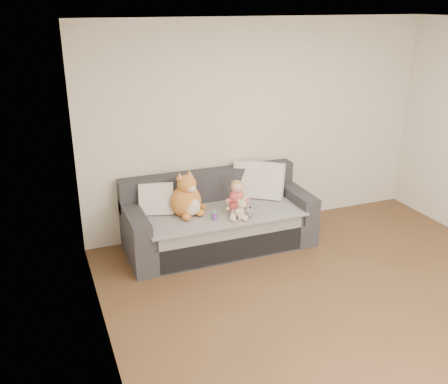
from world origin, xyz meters
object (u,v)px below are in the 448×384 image
Objects in this scene: teddy_bear at (242,210)px; sofa at (218,221)px; toddler at (237,200)px; sippy_cup at (214,215)px; plush_cat at (187,199)px.

sofa is at bearing 101.27° from teddy_bear.
toddler is 3.49× the size of sippy_cup.
teddy_bear is 2.08× the size of sippy_cup.
sippy_cup is at bearing -146.55° from toddler.
sofa is 4.04× the size of plush_cat.
plush_cat is (-0.39, -0.04, 0.36)m from sofa.
toddler is 0.34m from sippy_cup.
sofa reaches higher than sippy_cup.
toddler reaches higher than teddy_bear.
toddler is 0.57m from plush_cat.
toddler is 1.68× the size of teddy_bear.
sofa is 9.23× the size of teddy_bear.
toddler is at bearing 75.65° from teddy_bear.
sofa is at bearing -12.16° from plush_cat.
plush_cat is at bearing -174.06° from sofa.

